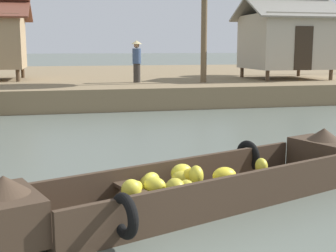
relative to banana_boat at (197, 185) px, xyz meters
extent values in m
plane|color=#596056|center=(-0.26, 5.79, -0.29)|extent=(300.00, 300.00, 0.00)
cube|color=#7F6B4C|center=(-0.26, 19.52, 0.10)|extent=(160.00, 20.00, 0.78)
cube|color=#3D2D21|center=(0.03, 0.01, -0.23)|extent=(4.72, 2.73, 0.12)
cube|color=#3D2D21|center=(-0.16, 0.53, 0.04)|extent=(4.33, 1.68, 0.42)
cube|color=#3D2D21|center=(0.23, -0.51, 0.04)|extent=(4.33, 1.68, 0.42)
cube|color=#3D2D21|center=(2.50, 0.93, 0.09)|extent=(0.98, 1.19, 0.52)
cone|color=#3D2D21|center=(2.50, 0.93, 0.44)|extent=(0.72, 0.72, 0.20)
cube|color=#3D2D21|center=(-2.43, -0.91, 0.09)|extent=(0.98, 1.19, 0.52)
cone|color=#3D2D21|center=(-2.43, -0.91, 0.44)|extent=(0.72, 0.72, 0.20)
cube|color=#3D2D21|center=(-0.89, -0.33, 0.06)|extent=(0.56, 1.08, 0.05)
torus|color=black|center=(1.24, 1.18, 0.08)|extent=(0.29, 0.53, 0.52)
torus|color=black|center=(-1.17, -1.16, 0.08)|extent=(0.29, 0.53, 0.52)
ellipsoid|color=yellow|center=(-0.64, 0.10, 0.06)|extent=(0.35, 0.32, 0.27)
ellipsoid|color=yellow|center=(-0.90, -0.22, 0.06)|extent=(0.31, 0.35, 0.24)
ellipsoid|color=yellow|center=(0.44, 0.08, 0.09)|extent=(0.28, 0.31, 0.20)
ellipsoid|color=yellow|center=(-0.65, -0.22, 0.09)|extent=(0.37, 0.34, 0.25)
ellipsoid|color=gold|center=(-0.65, 0.11, 0.05)|extent=(0.32, 0.26, 0.20)
ellipsoid|color=yellow|center=(-0.98, -0.35, 0.11)|extent=(0.26, 0.24, 0.27)
ellipsoid|color=yellow|center=(0.36, -0.11, 0.14)|extent=(0.35, 0.28, 0.24)
ellipsoid|color=gold|center=(-0.43, -0.44, 0.11)|extent=(0.30, 0.34, 0.27)
ellipsoid|color=yellow|center=(1.18, 0.51, 0.07)|extent=(0.19, 0.25, 0.25)
ellipsoid|color=gold|center=(-0.28, -0.44, 0.09)|extent=(0.25, 0.31, 0.26)
ellipsoid|color=yellow|center=(-0.04, -0.06, 0.15)|extent=(0.21, 0.25, 0.28)
ellipsoid|color=yellow|center=(-0.05, 0.06, 0.13)|extent=(0.32, 0.25, 0.21)
ellipsoid|color=gold|center=(-0.20, 0.09, 0.08)|extent=(0.34, 0.26, 0.21)
ellipsoid|color=yellow|center=(-0.16, 0.26, 0.11)|extent=(0.37, 0.29, 0.27)
cylinder|color=#4C3826|center=(-3.59, 13.92, 0.74)|extent=(0.16, 0.16, 0.50)
cylinder|color=#4C3826|center=(-3.59, 16.38, 0.74)|extent=(0.16, 0.16, 0.50)
cylinder|color=#4C3826|center=(6.50, 11.80, 0.72)|extent=(0.16, 0.16, 0.45)
cylinder|color=#4C3826|center=(9.43, 11.80, 0.72)|extent=(0.16, 0.16, 0.45)
cylinder|color=#4C3826|center=(6.50, 14.60, 0.72)|extent=(0.16, 0.16, 0.45)
cylinder|color=#4C3826|center=(9.43, 14.60, 0.72)|extent=(0.16, 0.16, 0.45)
cube|color=#B2A893|center=(7.96, 13.20, 2.12)|extent=(3.33, 3.20, 2.36)
cube|color=#2D2319|center=(7.96, 11.58, 1.84)|extent=(0.80, 0.04, 1.80)
cube|color=gray|center=(7.96, 12.40, 3.59)|extent=(4.03, 2.09, 1.07)
cube|color=gray|center=(7.96, 14.00, 3.59)|extent=(4.03, 2.09, 1.07)
cylinder|color=brown|center=(3.73, 11.83, 3.04)|extent=(0.24, 0.24, 5.10)
cylinder|color=#332D28|center=(1.11, 12.39, 0.86)|extent=(0.28, 0.28, 0.75)
cylinder|color=#384C70|center=(1.11, 12.39, 1.54)|extent=(0.34, 0.34, 0.60)
sphere|color=#9E7556|center=(1.11, 12.39, 1.96)|extent=(0.22, 0.22, 0.22)
cone|color=tan|center=(1.11, 12.39, 2.08)|extent=(0.44, 0.44, 0.14)
camera|label=1|loc=(-1.77, -5.92, 1.90)|focal=49.11mm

